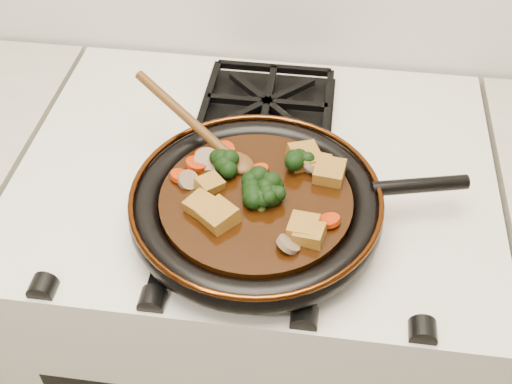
# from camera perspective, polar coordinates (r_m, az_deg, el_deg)

# --- Properties ---
(stove) EXTENTS (0.76, 0.60, 0.90)m
(stove) POSITION_cam_1_polar(r_m,az_deg,el_deg) (1.38, 0.02, -11.51)
(stove) COLOR beige
(stove) RESTS_ON ground
(burner_grate_front) EXTENTS (0.23, 0.23, 0.03)m
(burner_grate_front) POSITION_cam_1_polar(r_m,az_deg,el_deg) (0.92, -1.14, -2.97)
(burner_grate_front) COLOR black
(burner_grate_front) RESTS_ON stove
(burner_grate_back) EXTENTS (0.23, 0.23, 0.03)m
(burner_grate_back) POSITION_cam_1_polar(r_m,az_deg,el_deg) (1.13, 0.99, 7.62)
(burner_grate_back) COLOR black
(burner_grate_back) RESTS_ON stove
(skillet) EXTENTS (0.48, 0.36, 0.05)m
(skillet) POSITION_cam_1_polar(r_m,az_deg,el_deg) (0.91, 0.12, -1.14)
(skillet) COLOR black
(skillet) RESTS_ON burner_grate_front
(braising_sauce) EXTENTS (0.27, 0.27, 0.02)m
(braising_sauce) POSITION_cam_1_polar(r_m,az_deg,el_deg) (0.91, 0.00, -0.93)
(braising_sauce) COLOR black
(braising_sauce) RESTS_ON skillet
(tofu_cube_0) EXTENTS (0.05, 0.05, 0.02)m
(tofu_cube_0) POSITION_cam_1_polar(r_m,az_deg,el_deg) (0.93, 6.55, 1.74)
(tofu_cube_0) COLOR olive
(tofu_cube_0) RESTS_ON braising_sauce
(tofu_cube_1) EXTENTS (0.05, 0.05, 0.03)m
(tofu_cube_1) POSITION_cam_1_polar(r_m,az_deg,el_deg) (0.88, -4.83, -1.28)
(tofu_cube_1) COLOR olive
(tofu_cube_1) RESTS_ON braising_sauce
(tofu_cube_2) EXTENTS (0.06, 0.06, 0.03)m
(tofu_cube_2) POSITION_cam_1_polar(r_m,az_deg,el_deg) (0.86, -3.37, -2.15)
(tofu_cube_2) COLOR olive
(tofu_cube_2) RESTS_ON braising_sauce
(tofu_cube_3) EXTENTS (0.04, 0.04, 0.02)m
(tofu_cube_3) POSITION_cam_1_polar(r_m,az_deg,el_deg) (0.94, 5.51, 2.53)
(tofu_cube_3) COLOR olive
(tofu_cube_3) RESTS_ON braising_sauce
(tofu_cube_4) EXTENTS (0.05, 0.04, 0.03)m
(tofu_cube_4) POSITION_cam_1_polar(r_m,az_deg,el_deg) (0.85, 4.76, -3.78)
(tofu_cube_4) COLOR olive
(tofu_cube_4) RESTS_ON braising_sauce
(tofu_cube_5) EXTENTS (0.05, 0.05, 0.02)m
(tofu_cube_5) POSITION_cam_1_polar(r_m,az_deg,el_deg) (0.91, -4.14, 0.64)
(tofu_cube_5) COLOR olive
(tofu_cube_5) RESTS_ON braising_sauce
(tofu_cube_6) EXTENTS (0.06, 0.06, 0.03)m
(tofu_cube_6) POSITION_cam_1_polar(r_m,az_deg,el_deg) (0.95, 4.36, 3.11)
(tofu_cube_6) COLOR olive
(tofu_cube_6) RESTS_ON braising_sauce
(tofu_cube_7) EXTENTS (0.04, 0.05, 0.02)m
(tofu_cube_7) POSITION_cam_1_polar(r_m,az_deg,el_deg) (0.85, 4.24, -3.16)
(tofu_cube_7) COLOR olive
(tofu_cube_7) RESTS_ON braising_sauce
(broccoli_floret_0) EXTENTS (0.08, 0.09, 0.08)m
(broccoli_floret_0) POSITION_cam_1_polar(r_m,az_deg,el_deg) (0.89, 1.73, 0.05)
(broccoli_floret_0) COLOR black
(broccoli_floret_0) RESTS_ON braising_sauce
(broccoli_floret_1) EXTENTS (0.07, 0.07, 0.05)m
(broccoli_floret_1) POSITION_cam_1_polar(r_m,az_deg,el_deg) (0.94, 4.07, 2.40)
(broccoli_floret_1) COLOR black
(broccoli_floret_1) RESTS_ON braising_sauce
(broccoli_floret_2) EXTENTS (0.08, 0.09, 0.07)m
(broccoli_floret_2) POSITION_cam_1_polar(r_m,az_deg,el_deg) (0.88, 1.24, -0.62)
(broccoli_floret_2) COLOR black
(broccoli_floret_2) RESTS_ON braising_sauce
(broccoli_floret_3) EXTENTS (0.08, 0.08, 0.05)m
(broccoli_floret_3) POSITION_cam_1_polar(r_m,az_deg,el_deg) (0.91, 0.41, 0.64)
(broccoli_floret_3) COLOR black
(broccoli_floret_3) RESTS_ON braising_sauce
(broccoli_floret_4) EXTENTS (0.07, 0.07, 0.06)m
(broccoli_floret_4) POSITION_cam_1_polar(r_m,az_deg,el_deg) (0.93, -2.94, 2.46)
(broccoli_floret_4) COLOR black
(broccoli_floret_4) RESTS_ON braising_sauce
(broccoli_floret_5) EXTENTS (0.08, 0.09, 0.06)m
(broccoli_floret_5) POSITION_cam_1_polar(r_m,az_deg,el_deg) (0.88, 0.47, -0.98)
(broccoli_floret_5) COLOR black
(broccoli_floret_5) RESTS_ON braising_sauce
(carrot_coin_0) EXTENTS (0.03, 0.03, 0.02)m
(carrot_coin_0) POSITION_cam_1_polar(r_m,az_deg,el_deg) (0.93, -6.83, 1.43)
(carrot_coin_0) COLOR #A72504
(carrot_coin_0) RESTS_ON braising_sauce
(carrot_coin_1) EXTENTS (0.03, 0.03, 0.02)m
(carrot_coin_1) POSITION_cam_1_polar(r_m,az_deg,el_deg) (0.87, 6.53, -2.54)
(carrot_coin_1) COLOR #A72504
(carrot_coin_1) RESTS_ON braising_sauce
(carrot_coin_2) EXTENTS (0.03, 0.03, 0.02)m
(carrot_coin_2) POSITION_cam_1_polar(r_m,az_deg,el_deg) (0.97, -2.72, 3.82)
(carrot_coin_2) COLOR #A72504
(carrot_coin_2) RESTS_ON braising_sauce
(carrot_coin_3) EXTENTS (0.03, 0.03, 0.02)m
(carrot_coin_3) POSITION_cam_1_polar(r_m,az_deg,el_deg) (0.95, -5.35, 2.51)
(carrot_coin_3) COLOR #A72504
(carrot_coin_3) RESTS_ON braising_sauce
(carrot_coin_4) EXTENTS (0.03, 0.03, 0.01)m
(carrot_coin_4) POSITION_cam_1_polar(r_m,az_deg,el_deg) (0.96, -4.58, 3.37)
(carrot_coin_4) COLOR #A72504
(carrot_coin_4) RESTS_ON braising_sauce
(carrot_coin_5) EXTENTS (0.03, 0.03, 0.02)m
(carrot_coin_5) POSITION_cam_1_polar(r_m,az_deg,el_deg) (0.93, 0.28, 1.94)
(carrot_coin_5) COLOR #A72504
(carrot_coin_5) RESTS_ON braising_sauce
(mushroom_slice_0) EXTENTS (0.03, 0.03, 0.03)m
(mushroom_slice_0) POSITION_cam_1_polar(r_m,az_deg,el_deg) (0.94, 4.84, 2.50)
(mushroom_slice_0) COLOR brown
(mushroom_slice_0) RESTS_ON braising_sauce
(mushroom_slice_1) EXTENTS (0.05, 0.05, 0.03)m
(mushroom_slice_1) POSITION_cam_1_polar(r_m,az_deg,el_deg) (0.94, 5.01, 2.35)
(mushroom_slice_1) COLOR brown
(mushroom_slice_1) RESTS_ON braising_sauce
(mushroom_slice_2) EXTENTS (0.04, 0.04, 0.02)m
(mushroom_slice_2) POSITION_cam_1_polar(r_m,az_deg,el_deg) (0.92, -6.04, 1.04)
(mushroom_slice_2) COLOR brown
(mushroom_slice_2) RESTS_ON braising_sauce
(mushroom_slice_3) EXTENTS (0.04, 0.04, 0.03)m
(mushroom_slice_3) POSITION_cam_1_polar(r_m,az_deg,el_deg) (0.95, -4.39, 2.83)
(mushroom_slice_3) COLOR brown
(mushroom_slice_3) RESTS_ON braising_sauce
(mushroom_slice_4) EXTENTS (0.04, 0.04, 0.02)m
(mushroom_slice_4) POSITION_cam_1_polar(r_m,az_deg,el_deg) (0.83, 2.88, -4.67)
(mushroom_slice_4) COLOR brown
(mushroom_slice_4) RESTS_ON braising_sauce
(wooden_spoon) EXTENTS (0.13, 0.10, 0.21)m
(wooden_spoon) POSITION_cam_1_polar(r_m,az_deg,el_deg) (0.96, -4.14, 4.81)
(wooden_spoon) COLOR #4D2D10
(wooden_spoon) RESTS_ON braising_sauce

